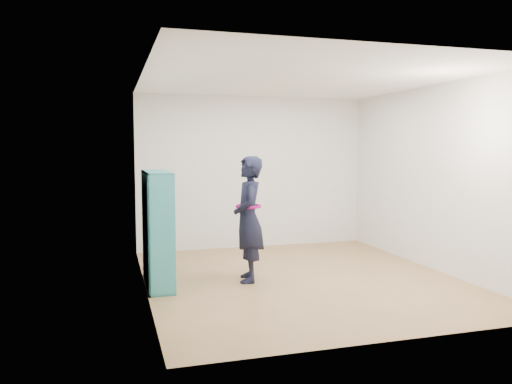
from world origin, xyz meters
name	(u,v)px	position (x,y,z in m)	size (l,w,h in m)	color
floor	(300,278)	(0.00, 0.00, 0.00)	(4.50, 4.50, 0.00)	olive
ceiling	(302,79)	(0.00, 0.00, 2.60)	(4.50, 4.50, 0.00)	white
wall_left	(144,183)	(-2.00, 0.00, 1.30)	(0.02, 4.50, 2.60)	silver
wall_right	(433,178)	(2.00, 0.00, 1.30)	(0.02, 4.50, 2.60)	silver
wall_back	(253,172)	(0.00, 2.25, 1.30)	(4.00, 0.02, 2.60)	silver
wall_front	(396,196)	(0.00, -2.25, 1.30)	(4.00, 0.02, 2.60)	silver
bookshelf	(156,230)	(-1.86, 0.21, 0.70)	(0.31, 1.07, 1.43)	teal
person	(249,219)	(-0.69, 0.09, 0.81)	(0.49, 0.65, 1.62)	black
smartphone	(237,210)	(-0.81, 0.21, 0.92)	(0.03, 0.11, 0.14)	silver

